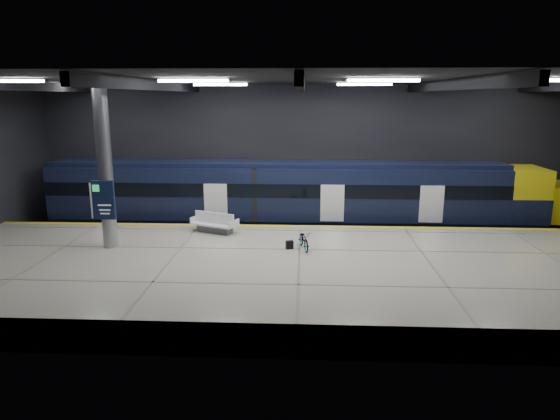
{
  "coord_description": "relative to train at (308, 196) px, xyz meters",
  "views": [
    {
      "loc": [
        0.16,
        -20.89,
        7.3
      ],
      "look_at": [
        -0.95,
        1.5,
        2.2
      ],
      "focal_mm": 32.0,
      "sensor_mm": 36.0,
      "label": 1
    }
  ],
  "objects": [
    {
      "name": "bicycle",
      "position": [
        -0.22,
        -6.45,
        -0.55
      ],
      "size": [
        0.86,
        1.64,
        0.82
      ],
      "primitive_type": "imported",
      "rotation": [
        0.0,
        0.0,
        0.21
      ],
      "color": "#99999E",
      "rests_on": "platform"
    },
    {
      "name": "room_shell",
      "position": [
        -0.39,
        -5.49,
        3.66
      ],
      "size": [
        30.1,
        16.1,
        8.05
      ],
      "color": "black",
      "rests_on": "ground"
    },
    {
      "name": "bench",
      "position": [
        -4.4,
        -4.02,
        -0.62
      ],
      "size": [
        2.34,
        1.68,
        0.96
      ],
      "rotation": [
        0.0,
        0.0,
        -0.41
      ],
      "color": "#595B60",
      "rests_on": "platform"
    },
    {
      "name": "ground",
      "position": [
        -0.39,
        -5.5,
        -2.06
      ],
      "size": [
        30.0,
        30.0,
        0.0
      ],
      "primitive_type": "plane",
      "color": "black",
      "rests_on": "ground"
    },
    {
      "name": "train",
      "position": [
        0.0,
        0.0,
        0.0
      ],
      "size": [
        29.4,
        2.84,
        3.79
      ],
      "color": "black",
      "rests_on": "ground"
    },
    {
      "name": "platform",
      "position": [
        -0.39,
        -8.0,
        -1.51
      ],
      "size": [
        30.0,
        11.0,
        1.1
      ],
      "primitive_type": "cube",
      "color": "beige",
      "rests_on": "ground"
    },
    {
      "name": "safety_strip",
      "position": [
        -0.39,
        -2.75,
        -0.95
      ],
      "size": [
        30.0,
        0.4,
        0.01
      ],
      "primitive_type": "cube",
      "color": "gold",
      "rests_on": "platform"
    },
    {
      "name": "rails",
      "position": [
        -0.39,
        0.0,
        -1.98
      ],
      "size": [
        30.0,
        1.52,
        0.16
      ],
      "color": "gray",
      "rests_on": "ground"
    },
    {
      "name": "pannier_bag",
      "position": [
        -0.82,
        -6.45,
        -0.78
      ],
      "size": [
        0.34,
        0.27,
        0.35
      ],
      "primitive_type": "cube",
      "rotation": [
        0.0,
        0.0,
        0.33
      ],
      "color": "black",
      "rests_on": "platform"
    },
    {
      "name": "info_column",
      "position": [
        -8.39,
        -6.52,
        2.4
      ],
      "size": [
        0.9,
        0.78,
        6.9
      ],
      "color": "#9EA0A5",
      "rests_on": "platform"
    }
  ]
}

